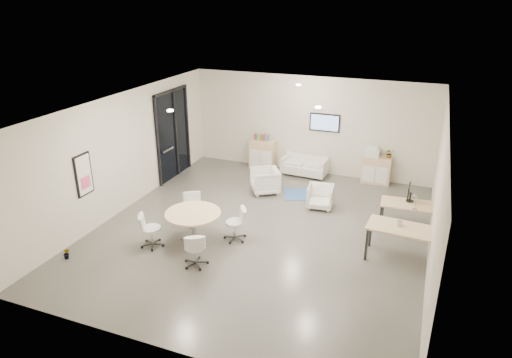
{
  "coord_description": "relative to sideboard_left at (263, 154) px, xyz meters",
  "views": [
    {
      "loc": [
        3.6,
        -9.61,
        5.6
      ],
      "look_at": [
        -0.29,
        0.4,
        1.22
      ],
      "focal_mm": 32.0,
      "sensor_mm": 36.0,
      "label": 1
    }
  ],
  "objects": [
    {
      "name": "meeting_chairs",
      "position": [
        0.25,
        -5.4,
        -0.08
      ],
      "size": [
        2.51,
        2.51,
        0.82
      ],
      "color": "white",
      "rests_on": "room_shell"
    },
    {
      "name": "cup",
      "position": [
        4.85,
        -4.28,
        0.38
      ],
      "size": [
        0.16,
        0.14,
        0.14
      ],
      "primitive_type": "imported",
      "rotation": [
        0.0,
        0.0,
        -0.26
      ],
      "color": "white",
      "rests_on": "desk_front"
    },
    {
      "name": "round_table",
      "position": [
        0.25,
        -5.4,
        0.24
      ],
      "size": [
        1.33,
        1.33,
        0.81
      ],
      "color": "tan",
      "rests_on": "room_shell"
    },
    {
      "name": "printer",
      "position": [
        3.64,
        0.02,
        0.54
      ],
      "size": [
        0.45,
        0.37,
        0.31
      ],
      "rotation": [
        0.0,
        0.0,
        0.01
      ],
      "color": "white",
      "rests_on": "sideboard_right"
    },
    {
      "name": "sideboard_left",
      "position": [
        0.0,
        0.0,
        0.0
      ],
      "size": [
        0.87,
        0.45,
        0.98
      ],
      "color": "tan",
      "rests_on": "room_shell"
    },
    {
      "name": "desk_rear",
      "position": [
        4.98,
        -2.82,
        0.15
      ],
      "size": [
        1.4,
        0.76,
        0.71
      ],
      "rotation": [
        0.0,
        0.0,
        0.06
      ],
      "color": "tan",
      "rests_on": "room_shell"
    },
    {
      "name": "wall_tv",
      "position": [
        2.04,
        0.21,
        1.26
      ],
      "size": [
        0.98,
        0.06,
        0.58
      ],
      "color": "black",
      "rests_on": "room_shell"
    },
    {
      "name": "loveseat",
      "position": [
        1.54,
        -0.12,
        -0.19
      ],
      "size": [
        1.5,
        0.82,
        0.55
      ],
      "rotation": [
        0.0,
        0.0,
        -0.06
      ],
      "color": "white",
      "rests_on": "room_shell"
    },
    {
      "name": "sideboard_right",
      "position": [
        3.82,
        0.01,
        -0.05
      ],
      "size": [
        0.88,
        0.43,
        0.88
      ],
      "color": "tan",
      "rests_on": "room_shell"
    },
    {
      "name": "artwork",
      "position": [
        -2.43,
        -5.85,
        1.06
      ],
      "size": [
        0.05,
        0.54,
        1.04
      ],
      "color": "black",
      "rests_on": "room_shell"
    },
    {
      "name": "glass_door",
      "position": [
        -2.41,
        -1.74,
        1.01
      ],
      "size": [
        0.09,
        1.9,
        2.85
      ],
      "color": "black",
      "rests_on": "room_shell"
    },
    {
      "name": "monitor",
      "position": [
        4.94,
        -2.67,
        0.46
      ],
      "size": [
        0.2,
        0.5,
        0.44
      ],
      "color": "black",
      "rests_on": "desk_rear"
    },
    {
      "name": "desk_front",
      "position": [
        4.94,
        -4.35,
        0.23
      ],
      "size": [
        1.57,
        0.86,
        0.8
      ],
      "rotation": [
        0.0,
        0.0,
        -0.06
      ],
      "color": "tan",
      "rests_on": "room_shell"
    },
    {
      "name": "armchair_right",
      "position": [
        2.61,
        -2.37,
        -0.13
      ],
      "size": [
        0.76,
        0.72,
        0.71
      ],
      "primitive_type": "imported",
      "rotation": [
        0.0,
        0.0,
        0.11
      ],
      "color": "white",
      "rests_on": "room_shell"
    },
    {
      "name": "plant_floor",
      "position": [
        -2.09,
        -7.1,
        -0.42
      ],
      "size": [
        0.2,
        0.3,
        0.13
      ],
      "primitive_type": "imported",
      "rotation": [
        0.0,
        0.0,
        0.17
      ],
      "color": "#3F7F3F",
      "rests_on": "room_shell"
    },
    {
      "name": "plant_cabinet",
      "position": [
        4.16,
        0.02,
        0.51
      ],
      "size": [
        0.32,
        0.34,
        0.24
      ],
      "primitive_type": "imported",
      "rotation": [
        0.0,
        0.0,
        0.17
      ],
      "color": "#3F7F3F",
      "rests_on": "sideboard_right"
    },
    {
      "name": "room_shell",
      "position": [
        1.54,
        -4.25,
        1.11
      ],
      "size": [
        9.6,
        10.6,
        4.8
      ],
      "color": "#4D4C47",
      "rests_on": "ground"
    },
    {
      "name": "armchair_left",
      "position": [
        0.8,
        -1.95,
        -0.08
      ],
      "size": [
        1.04,
        1.06,
        0.81
      ],
      "primitive_type": "imported",
      "rotation": [
        0.0,
        0.0,
        -1.01
      ],
      "color": "white",
      "rests_on": "room_shell"
    },
    {
      "name": "books",
      "position": [
        -0.04,
        0.0,
        0.6
      ],
      "size": [
        0.5,
        0.14,
        0.22
      ],
      "color": "red",
      "rests_on": "sideboard_left"
    },
    {
      "name": "ceiling_spots",
      "position": [
        1.34,
        -3.42,
        2.69
      ],
      "size": [
        3.14,
        4.14,
        0.03
      ],
      "color": "#FFEAC6",
      "rests_on": "room_shell"
    },
    {
      "name": "blue_rug",
      "position": [
        2.04,
        -1.65,
        -0.48
      ],
      "size": [
        1.59,
        1.31,
        0.01
      ],
      "primitive_type": "cube",
      "rotation": [
        0.0,
        0.0,
        0.35
      ],
      "color": "#32609B",
      "rests_on": "room_shell"
    }
  ]
}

